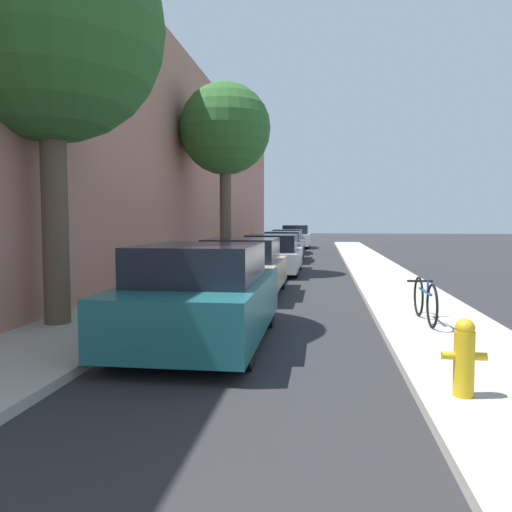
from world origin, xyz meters
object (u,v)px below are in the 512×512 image
(street_tree_far, at_px, (225,130))
(fire_hydrant, at_px, (464,356))
(parked_car_teal, at_px, (202,296))
(parked_car_black, at_px, (288,242))
(street_tree_near, at_px, (50,29))
(parked_car_champagne, at_px, (243,268))
(parked_car_white, at_px, (296,237))
(parked_car_grey, at_px, (284,247))
(bicycle, at_px, (425,300))
(parked_car_silver, at_px, (273,255))

(street_tree_far, height_order, fire_hydrant, street_tree_far)
(parked_car_teal, bearing_deg, street_tree_far, 98.96)
(parked_car_black, xyz_separation_m, street_tree_far, (-1.36, -11.42, 4.25))
(street_tree_near, distance_m, street_tree_far, 9.22)
(fire_hydrant, bearing_deg, parked_car_champagne, 114.83)
(parked_car_white, bearing_deg, parked_car_grey, -89.84)
(street_tree_near, distance_m, bicycle, 7.65)
(parked_car_grey, distance_m, street_tree_far, 7.67)
(parked_car_white, xyz_separation_m, fire_hydrant, (3.20, -29.28, -0.21))
(street_tree_near, relative_size, bicycle, 3.84)
(bicycle, bearing_deg, parked_car_teal, -157.80)
(parked_car_silver, distance_m, street_tree_near, 10.95)
(parked_car_black, bearing_deg, fire_hydrant, -81.87)
(street_tree_far, bearing_deg, fire_hydrant, -68.55)
(parked_car_teal, relative_size, parked_car_white, 0.95)
(parked_car_teal, distance_m, parked_car_silver, 10.30)
(parked_car_black, bearing_deg, parked_car_silver, -88.82)
(parked_car_silver, bearing_deg, street_tree_far, -160.46)
(parked_car_white, bearing_deg, parked_car_silver, -89.71)
(parked_car_champagne, relative_size, parked_car_silver, 0.88)
(parked_car_champagne, height_order, parked_car_grey, parked_car_champagne)
(parked_car_grey, height_order, street_tree_far, street_tree_far)
(parked_car_silver, bearing_deg, parked_car_white, 90.29)
(parked_car_silver, height_order, street_tree_near, street_tree_near)
(parked_car_teal, distance_m, street_tree_near, 5.01)
(parked_car_teal, xyz_separation_m, fire_hydrant, (3.16, -2.22, -0.20))
(parked_car_silver, height_order, parked_car_black, parked_car_silver)
(parked_car_grey, relative_size, street_tree_far, 0.72)
(parked_car_teal, height_order, parked_car_champagne, parked_car_teal)
(parked_car_black, bearing_deg, parked_car_white, 88.66)
(fire_hydrant, bearing_deg, parked_car_grey, 99.90)
(parked_car_teal, relative_size, bicycle, 2.30)
(parked_car_silver, height_order, parked_car_grey, parked_car_silver)
(parked_car_silver, relative_size, bicycle, 2.60)
(parked_car_grey, bearing_deg, street_tree_far, -103.83)
(parked_car_teal, xyz_separation_m, parked_car_silver, (0.05, 10.30, -0.06))
(parked_car_teal, distance_m, parked_car_grey, 15.94)
(bicycle, bearing_deg, street_tree_far, 120.48)
(parked_car_teal, xyz_separation_m, street_tree_near, (-2.63, 0.58, 4.23))
(parked_car_champagne, relative_size, parked_car_white, 0.95)
(parked_car_teal, distance_m, parked_car_black, 21.16)
(parked_car_champagne, relative_size, fire_hydrant, 5.24)
(parked_car_white, relative_size, street_tree_far, 0.66)
(parked_car_teal, height_order, fire_hydrant, parked_car_teal)
(parked_car_white, distance_m, street_tree_far, 17.88)
(parked_car_champagne, bearing_deg, fire_hydrant, -65.17)
(parked_car_white, xyz_separation_m, street_tree_far, (-1.50, -17.33, 4.17))
(parked_car_black, bearing_deg, street_tree_near, -96.79)
(parked_car_champagne, distance_m, street_tree_near, 6.61)
(parked_car_grey, relative_size, parked_car_black, 1.12)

